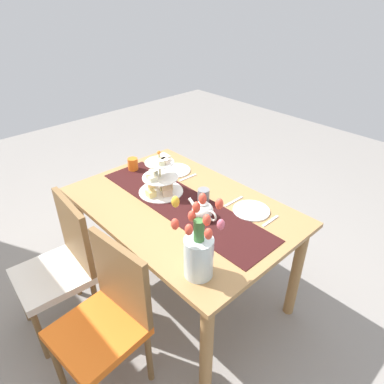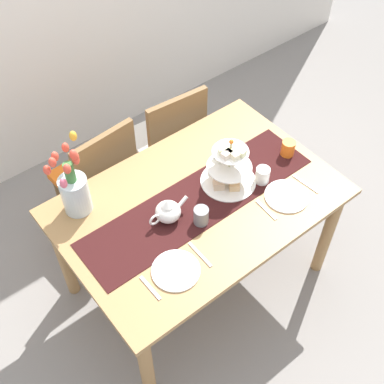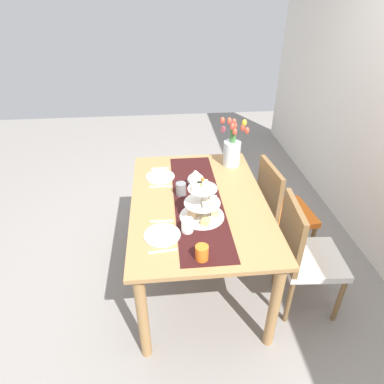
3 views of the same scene
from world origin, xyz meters
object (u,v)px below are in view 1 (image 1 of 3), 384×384
Objects in this scene: chair_right at (61,263)px; teapot at (203,210)px; tulip_vase at (199,251)px; dinner_plate_left at (251,211)px; mug_grey at (204,196)px; dining_table at (181,219)px; knife_left at (234,201)px; knife_right at (163,164)px; mug_white_text at (160,173)px; tiered_cake_stand at (160,180)px; fork_left at (270,221)px; chair_left at (107,316)px; mug_orange at (133,164)px; fork_right at (188,177)px; dinner_plate_right at (175,170)px.

chair_right is 3.82× the size of teapot.
dinner_plate_left is at bearing -75.27° from tulip_vase.
mug_grey is at bearing -46.23° from teapot.
tulip_vase reaches higher than dining_table.
mug_grey is at bearing -116.07° from chair_right.
knife_left is 0.73m from knife_right.
mug_white_text reaches higher than dining_table.
mug_grey is at bearing 166.01° from knife_right.
tulip_vase is 2.57× the size of knife_left.
chair_right is at bearing 101.07° from knife_right.
tulip_vase is 0.65m from dinner_plate_left.
tiered_cake_stand is 2.03× the size of fork_left.
chair_left is 1.02m from knife_left.
tiered_cake_stand reaches higher than dinner_plate_left.
mug_white_text reaches higher than knife_right.
chair_left reaches higher than mug_grey.
teapot reaches higher than mug_orange.
mug_orange is at bearing 15.18° from knife_left.
fork_left reaches higher than dining_table.
fork_right is at bearing 0.00° from fork_left.
fork_left is (-0.70, -0.27, -0.10)m from tiered_cake_stand.
teapot is 0.80m from mug_orange.
mug_white_text is (-0.03, 0.16, 0.04)m from dinner_plate_right.
fork_right is 1.58× the size of mug_orange.
tiered_cake_stand is 1.79× the size of knife_left.
dinner_plate_right is at bearing 0.00° from fork_left.
knife_right is at bearing 0.00° from fork_left.
teapot is at bearing 87.36° from knife_left.
dinner_plate_left is 2.42× the size of mug_white_text.
chair_right is at bearing 61.41° from knife_left.
mug_orange is (0.40, -0.05, -0.05)m from tiered_cake_stand.
fork_left and fork_right have the same top height.
chair_right is 9.58× the size of mug_orange.
dinner_plate_left is 1.53× the size of fork_right.
dining_table is at bearing -73.28° from chair_left.
chair_right is 1.02m from dinner_plate_right.
tulip_vase is at bearing 145.45° from dinner_plate_right.
chair_right is at bearing 49.97° from fork_left.
chair_right is 0.98m from mug_grey.
knife_left is (-0.01, -0.27, -0.06)m from teapot.
dinner_plate_left reaches higher than fork_left.
tulip_vase is at bearing 132.95° from teapot.
mug_orange is (0.81, 0.22, 0.04)m from knife_left.
teapot is (-0.40, -0.00, -0.04)m from tiered_cake_stand.
fork_right is at bearing -149.50° from mug_orange.
mug_orange is (0.96, 0.22, 0.04)m from dinner_plate_left.
knife_left is 1.79× the size of mug_grey.
tulip_vase is at bearing 91.50° from fork_left.
tiered_cake_stand is 1.28× the size of teapot.
knife_left is 0.58m from dinner_plate_right.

